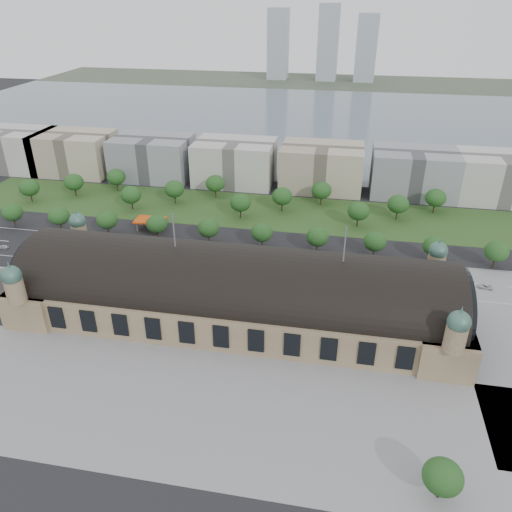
% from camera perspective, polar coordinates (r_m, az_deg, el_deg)
% --- Properties ---
extents(ground, '(900.00, 900.00, 0.00)m').
position_cam_1_polar(ground, '(175.28, -2.33, -6.91)').
color(ground, black).
rests_on(ground, ground).
extents(station, '(150.00, 48.40, 44.30)m').
position_cam_1_polar(station, '(169.54, -2.40, -4.08)').
color(station, '#9C8661').
rests_on(station, ground).
extents(plaza_south, '(190.00, 48.00, 0.12)m').
position_cam_1_polar(plaza_south, '(140.89, -2.26, -17.58)').
color(plaza_south, gray).
rests_on(plaza_south, ground).
extents(road_slab, '(260.00, 26.00, 0.10)m').
position_cam_1_polar(road_slab, '(210.87, -5.39, -0.43)').
color(road_slab, black).
rests_on(road_slab, ground).
extents(grass_belt, '(300.00, 45.00, 0.10)m').
position_cam_1_polar(grass_belt, '(257.82, -1.08, 5.28)').
color(grass_belt, '#2D4F1F').
rests_on(grass_belt, ground).
extents(petrol_station, '(14.00, 13.00, 5.05)m').
position_cam_1_polar(petrol_station, '(242.98, -11.45, 3.95)').
color(petrol_station, '#D2460C').
rests_on(petrol_station, ground).
extents(lake, '(700.00, 320.00, 0.08)m').
position_cam_1_polar(lake, '(449.96, 6.27, 15.25)').
color(lake, slate).
rests_on(lake, ground).
extents(far_shore, '(700.00, 120.00, 0.14)m').
position_cam_1_polar(far_shore, '(646.01, 7.91, 19.15)').
color(far_shore, '#44513D').
rests_on(far_shore, ground).
extents(far_tower_left, '(24.00, 24.00, 80.00)m').
position_cam_1_polar(far_tower_left, '(656.69, 2.55, 23.04)').
color(far_tower_left, '#9EA8B2').
rests_on(far_tower_left, ground).
extents(far_tower_mid, '(24.00, 24.00, 85.00)m').
position_cam_1_polar(far_tower_mid, '(650.67, 8.24, 22.98)').
color(far_tower_mid, '#9EA8B2').
rests_on(far_tower_mid, ground).
extents(far_tower_right, '(24.00, 24.00, 75.00)m').
position_cam_1_polar(far_tower_right, '(650.41, 12.47, 22.19)').
color(far_tower_right, '#9EA8B2').
rests_on(far_tower_right, ground).
extents(office_0, '(45.00, 32.00, 24.00)m').
position_cam_1_polar(office_0, '(351.13, -25.77, 10.92)').
color(office_0, '#BBB9B1').
rests_on(office_0, ground).
extents(office_1, '(45.00, 32.00, 24.00)m').
position_cam_1_polar(office_1, '(329.61, -19.98, 11.02)').
color(office_1, '#B9AC92').
rests_on(office_1, ground).
extents(office_2, '(45.00, 32.00, 24.00)m').
position_cam_1_polar(office_2, '(307.95, -11.72, 10.98)').
color(office_2, gray).
rests_on(office_2, ground).
extents(office_3, '(45.00, 32.00, 24.00)m').
position_cam_1_polar(office_3, '(293.30, -2.44, 10.67)').
color(office_3, '#BBB9B1').
rests_on(office_3, ground).
extents(office_4, '(45.00, 32.00, 24.00)m').
position_cam_1_polar(office_4, '(286.73, 7.51, 10.03)').
color(office_4, '#B9AC92').
rests_on(office_4, ground).
extents(office_5, '(45.00, 32.00, 24.00)m').
position_cam_1_polar(office_5, '(288.80, 17.56, 9.09)').
color(office_5, gray).
rests_on(office_5, ground).
extents(office_6, '(45.00, 32.00, 24.00)m').
position_cam_1_polar(office_6, '(297.91, 26.21, 8.04)').
color(office_6, '#BBB9B1').
rests_on(office_6, ground).
extents(tree_row_0, '(9.60, 9.60, 11.52)m').
position_cam_1_polar(tree_row_0, '(263.01, -26.10, 4.51)').
color(tree_row_0, '#2D2116').
rests_on(tree_row_0, ground).
extents(tree_row_1, '(9.60, 9.60, 11.52)m').
position_cam_1_polar(tree_row_1, '(249.81, -21.62, 4.27)').
color(tree_row_1, '#2D2116').
rests_on(tree_row_1, ground).
extents(tree_row_2, '(9.60, 9.60, 11.52)m').
position_cam_1_polar(tree_row_2, '(238.29, -16.67, 3.97)').
color(tree_row_2, '#2D2116').
rests_on(tree_row_2, ground).
extents(tree_row_3, '(9.60, 9.60, 11.52)m').
position_cam_1_polar(tree_row_3, '(228.72, -11.26, 3.61)').
color(tree_row_3, '#2D2116').
rests_on(tree_row_3, ground).
extents(tree_row_4, '(9.60, 9.60, 11.52)m').
position_cam_1_polar(tree_row_4, '(221.35, -5.45, 3.19)').
color(tree_row_4, '#2D2116').
rests_on(tree_row_4, ground).
extents(tree_row_5, '(9.60, 9.60, 11.52)m').
position_cam_1_polar(tree_row_5, '(216.41, 0.69, 2.71)').
color(tree_row_5, '#2D2116').
rests_on(tree_row_5, ground).
extents(tree_row_6, '(9.60, 9.60, 11.52)m').
position_cam_1_polar(tree_row_6, '(214.06, 7.04, 2.18)').
color(tree_row_6, '#2D2116').
rests_on(tree_row_6, ground).
extents(tree_row_7, '(9.60, 9.60, 11.52)m').
position_cam_1_polar(tree_row_7, '(214.38, 13.44, 1.62)').
color(tree_row_7, '#2D2116').
rests_on(tree_row_7, ground).
extents(tree_row_8, '(9.60, 9.60, 11.52)m').
position_cam_1_polar(tree_row_8, '(217.37, 19.74, 1.05)').
color(tree_row_8, '#2D2116').
rests_on(tree_row_8, ground).
extents(tree_row_9, '(9.60, 9.60, 11.52)m').
position_cam_1_polar(tree_row_9, '(222.92, 25.79, 0.48)').
color(tree_row_9, '#2D2116').
rests_on(tree_row_9, ground).
extents(tree_belt_0, '(10.40, 10.40, 12.48)m').
position_cam_1_polar(tree_belt_0, '(290.95, -24.50, 7.14)').
color(tree_belt_0, '#2D2116').
rests_on(tree_belt_0, ground).
extents(tree_belt_1, '(10.40, 10.40, 12.48)m').
position_cam_1_polar(tree_belt_1, '(290.33, -20.10, 7.94)').
color(tree_belt_1, '#2D2116').
rests_on(tree_belt_1, ground).
extents(tree_belt_2, '(10.40, 10.40, 12.48)m').
position_cam_1_polar(tree_belt_2, '(291.44, -15.70, 8.70)').
color(tree_belt_2, '#2D2116').
rests_on(tree_belt_2, ground).
extents(tree_belt_3, '(10.40, 10.40, 12.48)m').
position_cam_1_polar(tree_belt_3, '(263.26, -14.10, 6.80)').
color(tree_belt_3, '#2D2116').
rests_on(tree_belt_3, ground).
extents(tree_belt_4, '(10.40, 10.40, 12.48)m').
position_cam_1_polar(tree_belt_4, '(266.67, -9.32, 7.57)').
color(tree_belt_4, '#2D2116').
rests_on(tree_belt_4, ground).
extents(tree_belt_5, '(10.40, 10.40, 12.48)m').
position_cam_1_polar(tree_belt_5, '(271.90, -4.67, 8.27)').
color(tree_belt_5, '#2D2116').
rests_on(tree_belt_5, ground).
extents(tree_belt_6, '(10.40, 10.40, 12.48)m').
position_cam_1_polar(tree_belt_6, '(245.89, -1.79, 6.12)').
color(tree_belt_6, '#2D2116').
rests_on(tree_belt_6, ground).
extents(tree_belt_7, '(10.40, 10.40, 12.48)m').
position_cam_1_polar(tree_belt_7, '(253.83, 3.01, 6.83)').
color(tree_belt_7, '#2D2116').
rests_on(tree_belt_7, ground).
extents(tree_belt_8, '(10.40, 10.40, 12.48)m').
position_cam_1_polar(tree_belt_8, '(263.46, 7.50, 7.44)').
color(tree_belt_8, '#2D2116').
rests_on(tree_belt_8, ground).
extents(tree_belt_9, '(10.40, 10.40, 12.48)m').
position_cam_1_polar(tree_belt_9, '(241.07, 11.63, 5.06)').
color(tree_belt_9, '#2D2116').
rests_on(tree_belt_9, ground).
extents(tree_belt_10, '(10.40, 10.40, 12.48)m').
position_cam_1_polar(tree_belt_10, '(253.48, 15.94, 5.71)').
color(tree_belt_10, '#2D2116').
rests_on(tree_belt_10, ground).
extents(tree_belt_11, '(10.40, 10.40, 12.48)m').
position_cam_1_polar(tree_belt_11, '(267.20, 19.84, 6.27)').
color(tree_belt_11, '#2D2116').
rests_on(tree_belt_11, ground).
extents(tree_plaza_s, '(9.00, 9.00, 10.64)m').
position_cam_1_polar(tree_plaza_s, '(126.17, 20.56, -22.56)').
color(tree_plaza_s, '#2D2116').
rests_on(tree_plaza_s, ground).
extents(traffic_car_0, '(4.79, 2.17, 1.60)m').
position_cam_1_polar(traffic_car_0, '(245.33, -26.95, 0.95)').
color(traffic_car_0, silver).
rests_on(traffic_car_0, ground).
extents(traffic_car_1, '(4.04, 1.41, 1.33)m').
position_cam_1_polar(traffic_car_1, '(241.93, -19.82, 2.05)').
color(traffic_car_1, '#9B9EA4').
rests_on(traffic_car_1, ground).
extents(traffic_car_2, '(5.63, 3.06, 1.50)m').
position_cam_1_polar(traffic_car_2, '(225.81, -17.48, 0.56)').
color(traffic_car_2, black).
rests_on(traffic_car_2, ground).
extents(traffic_car_3, '(4.81, 2.02, 1.39)m').
position_cam_1_polar(traffic_car_3, '(217.64, -8.14, 0.58)').
color(traffic_car_3, maroon).
rests_on(traffic_car_3, ground).
extents(traffic_car_4, '(4.23, 1.75, 1.43)m').
position_cam_1_polar(traffic_car_4, '(195.56, 4.37, -2.62)').
color(traffic_car_4, '#201A4A').
rests_on(traffic_car_4, ground).
extents(traffic_car_5, '(4.91, 2.11, 1.57)m').
position_cam_1_polar(traffic_car_5, '(203.18, 7.52, -1.50)').
color(traffic_car_5, '#5B6063').
rests_on(traffic_car_5, ground).
extents(traffic_car_6, '(5.67, 3.19, 1.50)m').
position_cam_1_polar(traffic_car_6, '(209.11, 24.71, -3.20)').
color(traffic_car_6, silver).
rests_on(traffic_car_6, ground).
extents(parked_car_0, '(4.81, 4.11, 1.56)m').
position_cam_1_polar(parked_car_0, '(213.38, -16.48, -0.96)').
color(parked_car_0, black).
rests_on(parked_car_0, ground).
extents(parked_car_1, '(5.50, 4.37, 1.39)m').
position_cam_1_polar(parked_car_1, '(206.08, -14.36, -1.78)').
color(parked_car_1, maroon).
rests_on(parked_car_1, ground).
extents(parked_car_2, '(5.27, 4.34, 1.44)m').
position_cam_1_polar(parked_car_2, '(210.60, -16.61, -1.41)').
color(parked_car_2, '#19163F').
rests_on(parked_car_2, ground).
extents(parked_car_3, '(4.34, 3.12, 1.37)m').
position_cam_1_polar(parked_car_3, '(205.98, -14.32, -1.79)').
color(parked_car_3, slate).
rests_on(parked_car_3, ground).
extents(parked_car_4, '(4.30, 2.91, 1.34)m').
position_cam_1_polar(parked_car_4, '(200.02, -9.98, -2.26)').
color(parked_car_4, silver).
rests_on(parked_car_4, ground).
extents(parked_car_5, '(6.26, 4.49, 1.58)m').
position_cam_1_polar(parked_car_5, '(197.85, -8.13, -2.43)').
color(parked_car_5, '#92949A').
rests_on(parked_car_5, ground).
extents(parked_car_6, '(5.54, 4.62, 1.52)m').
position_cam_1_polar(parked_car_6, '(207.55, -12.88, -1.34)').
color(parked_car_6, black).
rests_on(parked_car_6, ground).
extents(bus_west, '(13.05, 3.24, 3.62)m').
position_cam_1_polar(bus_west, '(197.91, -2.81, -1.79)').
color(bus_west, red).
rests_on(bus_west, ground).
extents(bus_mid, '(10.92, 2.68, 3.03)m').
position_cam_1_polar(bus_mid, '(195.73, 1.04, -2.23)').
color(bus_mid, beige).
rests_on(bus_mid, ground).
extents(bus_east, '(13.45, 4.25, 3.68)m').
position_cam_1_polar(bus_east, '(197.97, 9.91, -2.21)').
color(bus_east, beige).
rests_on(bus_east, ground).
extents(pedestrian_4, '(0.81, 1.09, 1.55)m').
position_cam_1_polar(pedestrian_4, '(136.30, 20.74, -21.59)').
color(pedestrian_4, gray).
rests_on(pedestrian_4, ground).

